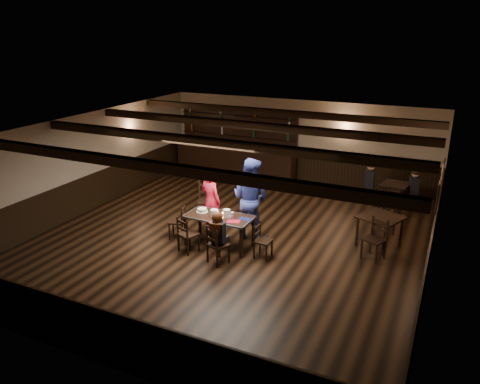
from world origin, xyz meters
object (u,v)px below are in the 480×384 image
at_px(bar_counter, 236,155).
at_px(man_blue, 251,198).
at_px(chair_near_left, 186,232).
at_px(chair_near_right, 215,242).
at_px(cake, 202,210).
at_px(woman_pink, 211,201).
at_px(dining_table, 219,219).

bearing_deg(bar_counter, man_blue, -60.55).
relative_size(chair_near_left, chair_near_right, 0.99).
xyz_separation_m(chair_near_left, bar_counter, (-1.56, 5.91, 0.23)).
xyz_separation_m(man_blue, cake, (-0.93, -0.72, -0.21)).
distance_m(woman_pink, bar_counter, 4.90).
height_order(chair_near_left, cake, chair_near_left).
bearing_deg(chair_near_right, cake, 132.50).
height_order(chair_near_right, man_blue, man_blue).
relative_size(chair_near_left, bar_counter, 0.19).
xyz_separation_m(man_blue, bar_counter, (-2.53, 4.49, -0.27)).
relative_size(chair_near_left, cake, 3.11).
height_order(chair_near_right, bar_counter, bar_counter).
bearing_deg(chair_near_right, man_blue, 86.01).
relative_size(cake, bar_counter, 0.06).
bearing_deg(chair_near_left, bar_counter, 104.80).
relative_size(dining_table, bar_counter, 0.35).
xyz_separation_m(cake, bar_counter, (-1.60, 5.21, -0.07)).
bearing_deg(bar_counter, cake, -72.91).
distance_m(chair_near_right, bar_counter, 6.57).
xyz_separation_m(chair_near_left, cake, (0.04, 0.70, 0.29)).
xyz_separation_m(dining_table, chair_near_left, (-0.53, -0.64, -0.17)).
distance_m(dining_table, woman_pink, 0.84).
xyz_separation_m(chair_near_right, cake, (-0.82, 0.90, 0.29)).
bearing_deg(bar_counter, chair_near_right, -68.35).
height_order(cake, bar_counter, bar_counter).
relative_size(dining_table, man_blue, 0.79).
bearing_deg(cake, woman_pink, 96.64).
xyz_separation_m(dining_table, cake, (-0.49, 0.06, 0.12)).
bearing_deg(chair_near_right, chair_near_left, 167.13).
distance_m(dining_table, bar_counter, 5.67).
height_order(chair_near_left, man_blue, man_blue).
xyz_separation_m(woman_pink, cake, (0.06, -0.55, -0.03)).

